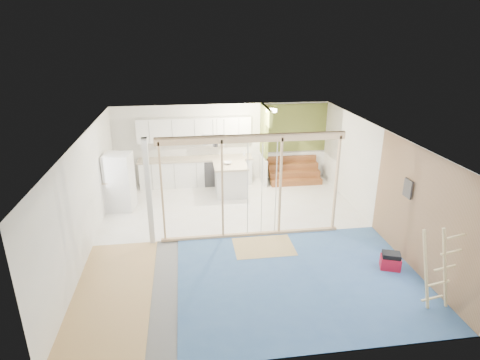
{
  "coord_description": "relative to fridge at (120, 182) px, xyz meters",
  "views": [
    {
      "loc": [
        -1.21,
        -8.72,
        4.81
      ],
      "look_at": [
        0.11,
        0.6,
        1.27
      ],
      "focal_mm": 30.0,
      "sensor_mm": 36.0,
      "label": 1
    }
  ],
  "objects": [
    {
      "name": "ceiling_light",
      "position": [
        4.47,
        0.91,
        1.72
      ],
      "size": [
        0.32,
        0.32,
        0.08
      ],
      "primitive_type": "cylinder",
      "color": "#FFEABF",
      "rests_on": "room"
    },
    {
      "name": "island",
      "position": [
        3.18,
        0.61,
        -0.33
      ],
      "size": [
        1.01,
        1.01,
        0.99
      ],
      "rotation": [
        0.0,
        0.0,
        -0.01
      ],
      "color": "silver",
      "rests_on": "room"
    },
    {
      "name": "ladder",
      "position": [
        6.18,
        -5.29,
        0.02
      ],
      "size": [
        0.88,
        0.05,
        1.64
      ],
      "rotation": [
        0.0,
        0.0,
        -0.04
      ],
      "color": "beige",
      "rests_on": "room"
    },
    {
      "name": "fridge",
      "position": [
        0.0,
        0.0,
        0.0
      ],
      "size": [
        0.8,
        0.77,
        1.64
      ],
      "rotation": [
        0.0,
        0.0,
        -0.13
      ],
      "color": "silver",
      "rests_on": "room"
    },
    {
      "name": "base_cabinets",
      "position": [
        1.46,
        1.27,
        -0.35
      ],
      "size": [
        4.45,
        2.24,
        0.93
      ],
      "color": "white",
      "rests_on": "room"
    },
    {
      "name": "pot_rack",
      "position": [
        2.76,
        -0.2,
        1.18
      ],
      "size": [
        0.52,
        0.52,
        0.72
      ],
      "color": "black",
      "rests_on": "room"
    },
    {
      "name": "green_partition",
      "position": [
        5.11,
        1.57,
        0.12
      ],
      "size": [
        2.25,
        1.51,
        2.6
      ],
      "color": "olive",
      "rests_on": "room"
    },
    {
      "name": "bowl",
      "position": [
        3.11,
        0.7,
        0.2
      ],
      "size": [
        0.29,
        0.29,
        0.06
      ],
      "primitive_type": "imported",
      "rotation": [
        0.0,
        0.0,
        -0.11
      ],
      "color": "silver",
      "rests_on": "island"
    },
    {
      "name": "soap_bottle_b",
      "position": [
        3.77,
        1.67,
        0.2
      ],
      "size": [
        0.1,
        0.1,
        0.18
      ],
      "primitive_type": "imported",
      "rotation": [
        0.0,
        0.0,
        -0.33
      ],
      "color": "white",
      "rests_on": "base_cabinets"
    },
    {
      "name": "room",
      "position": [
        3.07,
        -2.09,
        0.48
      ],
      "size": [
        7.01,
        8.01,
        2.61
      ],
      "color": "slate",
      "rests_on": "ground"
    },
    {
      "name": "upper_cabinets",
      "position": [
        2.23,
        1.72,
        1.0
      ],
      "size": [
        3.6,
        0.41,
        0.85
      ],
      "color": "white",
      "rests_on": "room"
    },
    {
      "name": "sheathing_panel",
      "position": [
        6.55,
        -4.09,
        0.48
      ],
      "size": [
        0.02,
        4.0,
        2.6
      ],
      "primitive_type": "cube",
      "color": "#9E7556",
      "rests_on": "room"
    },
    {
      "name": "electrical_panel",
      "position": [
        6.5,
        -3.49,
        0.83
      ],
      "size": [
        0.04,
        0.3,
        0.4
      ],
      "primitive_type": "cube",
      "color": "#3C3C42",
      "rests_on": "room"
    },
    {
      "name": "floor_overlays",
      "position": [
        3.14,
        -2.03,
        -0.81
      ],
      "size": [
        7.0,
        8.0,
        0.03
      ],
      "color": "white",
      "rests_on": "room"
    },
    {
      "name": "soap_bottle_a",
      "position": [
        0.57,
        1.69,
        0.28
      ],
      "size": [
        0.15,
        0.16,
        0.33
      ],
      "primitive_type": "imported",
      "rotation": [
        0.0,
        0.0,
        -0.22
      ],
      "color": "silver",
      "rests_on": "base_cabinets"
    },
    {
      "name": "toolbox",
      "position": [
        6.07,
        -3.95,
        -0.64
      ],
      "size": [
        0.49,
        0.43,
        0.39
      ],
      "rotation": [
        0.0,
        0.0,
        -0.36
      ],
      "color": "#AB0F25",
      "rests_on": "room"
    },
    {
      "name": "stud_frame",
      "position": [
        2.8,
        -2.09,
        0.78
      ],
      "size": [
        4.66,
        0.14,
        2.6
      ],
      "color": "#D5AF82",
      "rests_on": "room"
    }
  ]
}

